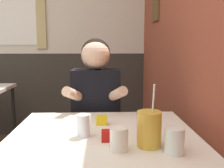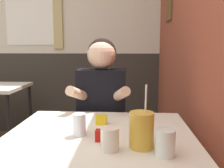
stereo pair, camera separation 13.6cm
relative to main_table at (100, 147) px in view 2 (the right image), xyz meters
The scene contains 10 objects.
brick_wall_right 1.27m from the main_table, 57.49° to the left, with size 0.08×4.43×2.70m.
back_wall 2.41m from the main_table, 111.02° to the left, with size 5.74×0.09×2.70m.
main_table is the anchor object (origin of this frame).
person_seated 0.57m from the main_table, 94.95° to the left, with size 0.42×0.40×1.25m.
cocktail_pitcher 0.30m from the main_table, 42.15° to the right, with size 0.10×0.10×0.27m.
glass_near_pitcher 0.17m from the main_table, 154.85° to the right, with size 0.06×0.06×0.11m.
glass_center 0.40m from the main_table, 41.53° to the right, with size 0.08×0.08×0.11m.
glass_far_side 0.25m from the main_table, 73.28° to the right, with size 0.08×0.08×0.10m.
condiment_ketchup 0.15m from the main_table, 78.93° to the right, with size 0.06×0.04×0.05m.
condiment_mustard 0.17m from the main_table, 93.03° to the left, with size 0.06×0.04×0.05m.
Camera 2 is at (0.95, -0.89, 1.18)m, focal length 40.00 mm.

